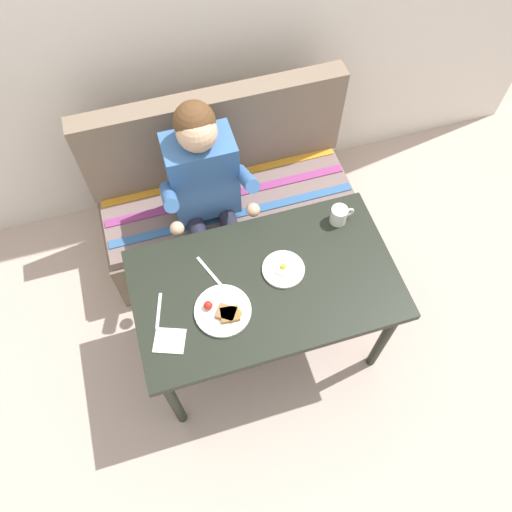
{
  "coord_description": "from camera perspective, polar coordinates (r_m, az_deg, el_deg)",
  "views": [
    {
      "loc": [
        -0.34,
        -0.99,
        2.77
      ],
      "look_at": [
        0.0,
        0.15,
        0.72
      ],
      "focal_mm": 35.66,
      "sensor_mm": 36.0,
      "label": 1
    }
  ],
  "objects": [
    {
      "name": "napkin",
      "position": [
        2.21,
        -9.67,
        -9.35
      ],
      "size": [
        0.16,
        0.15,
        0.01
      ],
      "primitive_type": "cube",
      "rotation": [
        0.0,
        0.0,
        -0.36
      ],
      "color": "silver",
      "rests_on": "table"
    },
    {
      "name": "ground_plane",
      "position": [
        2.96,
        0.85,
        -9.45
      ],
      "size": [
        8.0,
        8.0,
        0.0
      ],
      "primitive_type": "plane",
      "color": "#BBA497"
    },
    {
      "name": "fork",
      "position": [
        2.27,
        -10.86,
        -6.03
      ],
      "size": [
        0.06,
        0.17,
        0.0
      ],
      "primitive_type": "cube",
      "rotation": [
        0.0,
        0.0,
        -0.29
      ],
      "color": "silver",
      "rests_on": "table"
    },
    {
      "name": "coffee_mug",
      "position": [
        2.46,
        9.33,
        4.58
      ],
      "size": [
        0.12,
        0.08,
        0.09
      ],
      "color": "white",
      "rests_on": "table"
    },
    {
      "name": "couch",
      "position": [
        3.02,
        -3.37,
        5.93
      ],
      "size": [
        1.44,
        0.56,
        1.0
      ],
      "color": "#786654",
      "rests_on": "ground"
    },
    {
      "name": "knife",
      "position": [
        2.32,
        -5.17,
        -1.84
      ],
      "size": [
        0.09,
        0.19,
        0.0
      ],
      "primitive_type": "cube",
      "rotation": [
        0.0,
        0.0,
        0.38
      ],
      "color": "silver",
      "rests_on": "table"
    },
    {
      "name": "person",
      "position": [
        2.58,
        -5.64,
        7.62
      ],
      "size": [
        0.45,
        0.61,
        1.21
      ],
      "color": "#3966A4",
      "rests_on": "ground"
    },
    {
      "name": "plate_breakfast",
      "position": [
        2.22,
        -3.66,
        -6.19
      ],
      "size": [
        0.25,
        0.25,
        0.05
      ],
      "color": "white",
      "rests_on": "table"
    },
    {
      "name": "plate_eggs",
      "position": [
        2.32,
        3.09,
        -1.47
      ],
      "size": [
        0.19,
        0.19,
        0.04
      ],
      "color": "white",
      "rests_on": "table"
    },
    {
      "name": "table",
      "position": [
        2.37,
        1.05,
        -3.89
      ],
      "size": [
        1.2,
        0.7,
        0.73
      ],
      "color": "black",
      "rests_on": "ground"
    }
  ]
}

